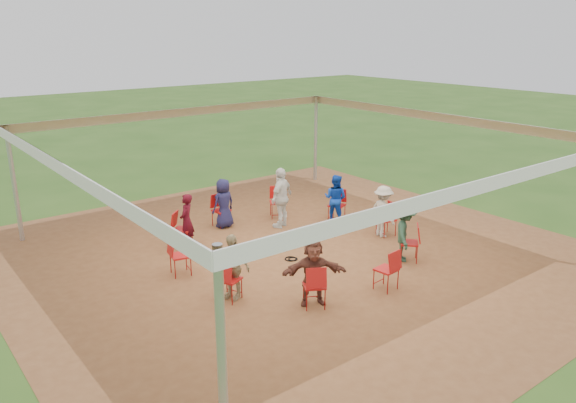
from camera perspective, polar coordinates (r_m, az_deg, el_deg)
ground at (r=13.80m, az=0.43°, el=-5.28°), size 80.00×80.00×0.00m
dirt_patch at (r=13.80m, az=0.43°, el=-5.25°), size 13.00×13.00×0.00m
tent at (r=13.08m, az=0.46°, el=4.37°), size 10.33×10.33×3.00m
chair_0 at (r=15.03m, az=9.96°, el=-1.80°), size 0.51×0.50×0.90m
chair_1 at (r=16.03m, az=4.98°, el=-0.40°), size 0.58×0.57×0.90m
chair_2 at (r=16.25m, az=-1.08°, el=-0.10°), size 0.58×0.59×0.90m
chair_3 at (r=15.62m, az=-6.80°, el=-0.93°), size 0.47×0.49×0.90m
chair_4 at (r=14.31m, az=-10.66°, el=-2.82°), size 0.61×0.61×0.90m
chair_5 at (r=12.71m, az=-10.89°, el=-5.44°), size 0.51×0.50×0.90m
chair_6 at (r=11.42m, az=-6.01°, el=-7.89°), size 0.58×0.57×0.90m
chair_7 at (r=11.11m, az=2.68°, el=-8.54°), size 0.58×0.59×0.90m
chair_8 at (r=11.97m, az=9.96°, el=-6.83°), size 0.47×0.49×0.90m
chair_9 at (r=13.51m, az=12.22°, el=-4.14°), size 0.61×0.61×0.90m
person_seated_0 at (r=14.89m, az=9.63°, el=-0.99°), size 0.60×0.96×1.37m
person_seated_1 at (r=15.86m, az=4.84°, el=0.32°), size 0.63×0.77×1.37m
person_seated_2 at (r=15.46m, az=-6.55°, el=-0.18°), size 0.71×0.45×1.37m
person_seated_3 at (r=14.20m, az=-10.26°, el=-1.93°), size 0.59×0.58×1.37m
person_seated_4 at (r=11.41m, az=-5.72°, el=-6.56°), size 0.71×0.90×1.37m
person_seated_5 at (r=11.12m, az=2.58°, el=-7.16°), size 1.34×1.04×1.37m
person_seated_6 at (r=13.42m, az=11.77°, el=-3.15°), size 0.95×0.92×1.37m
standing_person at (r=15.34m, az=-0.67°, el=0.40°), size 1.10×0.85×1.68m
cable_coil at (r=13.42m, az=0.36°, el=-5.85°), size 0.34×0.34×0.03m
laptop at (r=14.81m, az=9.10°, el=-1.26°), size 0.29×0.34×0.21m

